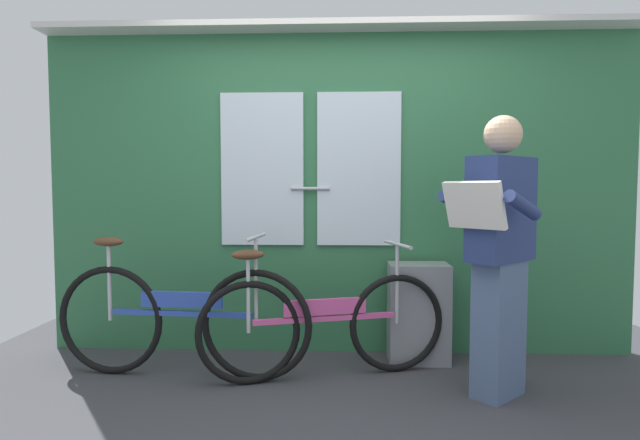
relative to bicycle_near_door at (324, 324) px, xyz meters
name	(u,v)px	position (x,y,z in m)	size (l,w,h in m)	color
ground_plane	(336,439)	(0.09, -0.76, -0.37)	(5.25, 4.26, 0.04)	#38383D
train_door_wall	(337,185)	(0.08, 0.57, 0.88)	(4.25, 0.28, 2.36)	#2D6B42
bicycle_near_door	(324,324)	(0.00, 0.00, 0.00)	(1.56, 0.59, 0.85)	black
bicycle_leaning_behind	(181,319)	(-0.91, -0.03, 0.03)	(1.67, 0.44, 0.92)	black
passenger_reading_newspaper	(499,250)	(1.01, -0.25, 0.50)	(0.60, 0.60, 1.62)	slate
trash_bin_by_wall	(418,312)	(0.65, 0.35, -0.01)	(0.41, 0.28, 0.68)	gray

